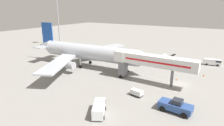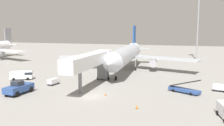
{
  "view_description": "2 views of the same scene",
  "coord_description": "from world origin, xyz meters",
  "views": [
    {
      "loc": [
        -48.38,
        -8.96,
        19.21
      ],
      "look_at": [
        -2.73,
        19.26,
        3.35
      ],
      "focal_mm": 30.42,
      "sensor_mm": 36.0,
      "label": 1
    },
    {
      "loc": [
        16.67,
        -42.26,
        12.9
      ],
      "look_at": [
        -2.63,
        21.39,
        3.5
      ],
      "focal_mm": 39.34,
      "sensor_mm": 36.0,
      "label": 2
    }
  ],
  "objects": [
    {
      "name": "ground_plane",
      "position": [
        0.0,
        0.0,
        0.0
      ],
      "size": [
        300.0,
        300.0,
        0.0
      ],
      "primitive_type": "plane",
      "color": "gray"
    },
    {
      "name": "airplane_at_gate",
      "position": [
        -0.8,
        30.37,
        5.01
      ],
      "size": [
        43.92,
        44.57,
        13.92
      ],
      "color": "#B7BCC6",
      "rests_on": "ground"
    },
    {
      "name": "jet_bridge",
      "position": [
        -3.19,
        7.77,
        5.72
      ],
      "size": [
        3.47,
        21.74,
        7.52
      ],
      "color": "silver",
      "rests_on": "ground"
    },
    {
      "name": "pushback_tug",
      "position": [
        -14.75,
        -2.33,
        1.24
      ],
      "size": [
        3.26,
        6.36,
        2.67
      ],
      "color": "#2D4C8E",
      "rests_on": "ground"
    },
    {
      "name": "belt_loader_truck",
      "position": [
        16.62,
        8.1,
        0.76
      ],
      "size": [
        6.54,
        4.73,
        3.13
      ],
      "color": "#2D4C8E",
      "rests_on": "ground"
    },
    {
      "name": "service_van_far_center",
      "position": [
        -22.94,
        9.58,
        1.24
      ],
      "size": [
        5.62,
        4.32,
        2.17
      ],
      "color": "white",
      "rests_on": "ground"
    },
    {
      "name": "baggage_cart_near_center",
      "position": [
        23.57,
        11.41,
        0.82
      ],
      "size": [
        2.67,
        1.76,
        1.49
      ],
      "color": "#38383D",
      "rests_on": "ground"
    },
    {
      "name": "baggage_cart_far_right",
      "position": [
        -12.37,
        6.77,
        0.79
      ],
      "size": [
        1.89,
        2.94,
        1.42
      ],
      "color": "#38383D",
      "rests_on": "ground"
    },
    {
      "name": "safety_cone_alpha",
      "position": [
        22.7,
        1.79,
        0.31
      ],
      "size": [
        0.41,
        0.41,
        0.63
      ],
      "color": "black",
      "rests_on": "ground"
    },
    {
      "name": "safety_cone_bravo",
      "position": [
        2.1,
        1.49,
        0.26
      ],
      "size": [
        0.34,
        0.34,
        0.52
      ],
      "color": "black",
      "rests_on": "ground"
    },
    {
      "name": "safety_cone_charlie",
      "position": [
        9.42,
        -4.45,
        0.33
      ],
      "size": [
        0.43,
        0.43,
        0.66
      ],
      "color": "black",
      "rests_on": "ground"
    },
    {
      "name": "apron_light_mast",
      "position": [
        20.93,
        66.03,
        18.7
      ],
      "size": [
        2.4,
        2.4,
        27.2
      ],
      "color": "#93969B",
      "rests_on": "ground"
    }
  ]
}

